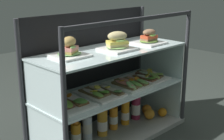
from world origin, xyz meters
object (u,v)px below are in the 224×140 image
plated_roll_sandwich_near_left_corner (69,50)px  juice_bottle_back_right (114,117)px  open_sandwich_tray_left_of_center (149,76)px  juice_bottle_front_left_end (102,122)px  open_sandwich_tray_far_right (68,102)px  open_sandwich_tray_center (129,84)px  juice_bottle_back_left (125,112)px  juice_bottle_front_middle (136,106)px  orange_fruit_rolled_forward (147,109)px  open_sandwich_tray_near_right_corner (100,92)px  orange_fruit_beside_bottles (149,114)px  orange_fruit_near_left_post (162,112)px  plated_roll_sandwich_right_of_center (117,43)px  juice_bottle_near_post (76,135)px  juice_bottle_back_center (87,127)px  plated_roll_sandwich_center (149,39)px

plated_roll_sandwich_near_left_corner → juice_bottle_back_right: bearing=-0.6°
open_sandwich_tray_left_of_center → juice_bottle_back_right: open_sandwich_tray_left_of_center is taller
open_sandwich_tray_left_of_center → juice_bottle_front_left_end: 0.52m
open_sandwich_tray_far_right → open_sandwich_tray_center: open_sandwich_tray_center is taller
open_sandwich_tray_far_right → juice_bottle_back_left: size_ratio=1.16×
open_sandwich_tray_far_right → juice_bottle_front_middle: open_sandwich_tray_far_right is taller
juice_bottle_back_left → juice_bottle_front_middle: juice_bottle_front_middle is taller
open_sandwich_tray_center → juice_bottle_back_left: open_sandwich_tray_center is taller
juice_bottle_front_middle → orange_fruit_rolled_forward: 0.14m
open_sandwich_tray_near_right_corner → orange_fruit_beside_bottles: 0.58m
plated_roll_sandwich_near_left_corner → open_sandwich_tray_near_right_corner: (0.20, -0.05, -0.31)m
orange_fruit_near_left_post → orange_fruit_rolled_forward: size_ratio=0.88×
open_sandwich_tray_near_right_corner → orange_fruit_near_left_post: 0.68m
open_sandwich_tray_left_of_center → open_sandwich_tray_far_right: bearing=-179.7°
juice_bottle_front_middle → plated_roll_sandwich_right_of_center: bearing=-165.6°
juice_bottle_back_right → juice_bottle_front_middle: bearing=0.4°
open_sandwich_tray_center → orange_fruit_beside_bottles: 0.38m
orange_fruit_beside_bottles → orange_fruit_near_left_post: 0.12m
open_sandwich_tray_left_of_center → orange_fruit_rolled_forward: size_ratio=3.69×
open_sandwich_tray_center → juice_bottle_near_post: size_ratio=1.38×
plated_roll_sandwich_right_of_center → orange_fruit_near_left_post: plated_roll_sandwich_right_of_center is taller
orange_fruit_rolled_forward → plated_roll_sandwich_near_left_corner: bearing=179.4°
plated_roll_sandwich_near_left_corner → orange_fruit_rolled_forward: plated_roll_sandwich_near_left_corner is taller
orange_fruit_beside_bottles → orange_fruit_near_left_post: (0.11, -0.04, -0.01)m
juice_bottle_front_middle → orange_fruit_beside_bottles: juice_bottle_front_middle is taller
open_sandwich_tray_near_right_corner → juice_bottle_back_center: (-0.08, 0.05, -0.25)m
juice_bottle_back_left → plated_roll_sandwich_near_left_corner: bearing=179.0°
open_sandwich_tray_far_right → open_sandwich_tray_left_of_center: 0.77m
juice_bottle_back_center → plated_roll_sandwich_near_left_corner: bearing=179.8°
open_sandwich_tray_center → juice_bottle_front_left_end: (-0.21, 0.05, -0.25)m
open_sandwich_tray_far_right → open_sandwich_tray_left_of_center: open_sandwich_tray_far_right is taller
plated_roll_sandwich_center → juice_bottle_back_center: 0.77m
orange_fruit_beside_bottles → plated_roll_sandwich_right_of_center: bearing=178.9°
plated_roll_sandwich_center → open_sandwich_tray_far_right: (-0.71, 0.03, -0.30)m
juice_bottle_front_left_end → juice_bottle_front_middle: size_ratio=0.95×
juice_bottle_front_left_end → plated_roll_sandwich_near_left_corner: bearing=175.9°
juice_bottle_front_left_end → open_sandwich_tray_center: bearing=-14.1°
juice_bottle_back_center → orange_fruit_rolled_forward: (0.62, -0.01, -0.06)m
juice_bottle_back_right → juice_bottle_back_center: bearing=179.3°
plated_roll_sandwich_near_left_corner → juice_bottle_back_left: (0.49, -0.01, -0.55)m
plated_roll_sandwich_near_left_corner → orange_fruit_near_left_post: plated_roll_sandwich_near_left_corner is taller
plated_roll_sandwich_center → juice_bottle_near_post: (-0.64, 0.06, -0.55)m
juice_bottle_back_center → juice_bottle_front_left_end: 0.12m
juice_bottle_front_middle → juice_bottle_near_post: bearing=-178.3°
juice_bottle_front_left_end → juice_bottle_back_right: bearing=6.5°
open_sandwich_tray_near_right_corner → plated_roll_sandwich_near_left_corner: bearing=165.0°
open_sandwich_tray_near_right_corner → orange_fruit_rolled_forward: (0.55, 0.05, -0.30)m
juice_bottle_back_center → orange_fruit_near_left_post: (0.68, -0.12, -0.06)m
plated_roll_sandwich_right_of_center → juice_bottle_near_post: size_ratio=0.95×
plated_roll_sandwich_near_left_corner → orange_fruit_near_left_post: bearing=-8.8°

